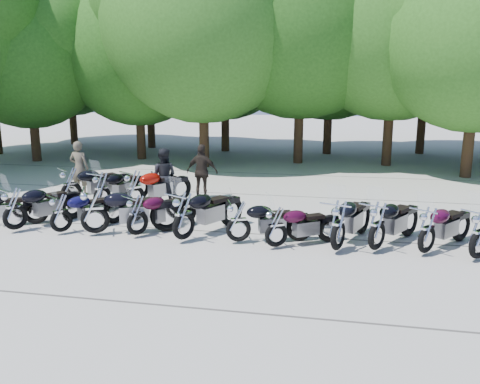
% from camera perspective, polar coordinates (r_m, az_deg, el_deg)
% --- Properties ---
extents(ground, '(90.00, 90.00, 0.00)m').
position_cam_1_polar(ground, '(11.89, -1.41, -6.74)').
color(ground, '#A09B91').
rests_on(ground, ground).
extents(tree_1, '(6.97, 6.97, 8.55)m').
position_cam_1_polar(tree_1, '(26.52, -22.73, 14.11)').
color(tree_1, '#3A2614').
rests_on(tree_1, ground).
extents(tree_2, '(7.31, 7.31, 8.97)m').
position_cam_1_polar(tree_2, '(25.72, -11.47, 15.45)').
color(tree_2, '#3A2614').
rests_on(tree_2, ground).
extents(tree_3, '(8.70, 8.70, 10.67)m').
position_cam_1_polar(tree_3, '(23.11, -4.25, 18.51)').
color(tree_3, '#3A2614').
rests_on(tree_3, ground).
extents(tree_4, '(9.13, 9.13, 11.20)m').
position_cam_1_polar(tree_4, '(24.26, 6.91, 18.92)').
color(tree_4, '#3A2614').
rests_on(tree_4, ground).
extents(tree_5, '(9.04, 9.04, 11.10)m').
position_cam_1_polar(tree_5, '(24.39, 17.04, 18.30)').
color(tree_5, '#3A2614').
rests_on(tree_5, ground).
extents(tree_6, '(8.00, 8.00, 9.82)m').
position_cam_1_polar(tree_6, '(22.43, 25.32, 16.26)').
color(tree_6, '#3A2614').
rests_on(tree_6, ground).
extents(tree_9, '(7.59, 7.59, 9.32)m').
position_cam_1_polar(tree_9, '(32.74, -18.74, 14.75)').
color(tree_9, '#3A2614').
rests_on(tree_9, ground).
extents(tree_10, '(7.78, 7.78, 9.55)m').
position_cam_1_polar(tree_10, '(29.96, -10.29, 15.72)').
color(tree_10, '#3A2614').
rests_on(tree_10, ground).
extents(tree_11, '(7.56, 7.56, 9.28)m').
position_cam_1_polar(tree_11, '(28.11, -1.72, 15.80)').
color(tree_11, '#3A2614').
rests_on(tree_11, ground).
extents(tree_12, '(7.88, 7.88, 9.67)m').
position_cam_1_polar(tree_12, '(27.48, 10.16, 16.17)').
color(tree_12, '#3A2614').
rests_on(tree_12, ground).
extents(tree_13, '(8.31, 8.31, 10.20)m').
position_cam_1_polar(tree_13, '(28.81, 20.39, 16.05)').
color(tree_13, '#3A2614').
rests_on(tree_13, ground).
extents(motorcycle_1, '(1.77, 2.39, 1.33)m').
position_cam_1_polar(motorcycle_1, '(14.46, -24.00, -1.59)').
color(motorcycle_1, black).
rests_on(motorcycle_1, ground).
extents(motorcycle_2, '(1.76, 2.06, 1.18)m').
position_cam_1_polar(motorcycle_2, '(13.84, -19.49, -2.12)').
color(motorcycle_2, '#0E0C37').
rests_on(motorcycle_2, ground).
extents(motorcycle_3, '(2.60, 1.71, 1.42)m').
position_cam_1_polar(motorcycle_3, '(13.37, -16.02, -1.87)').
color(motorcycle_3, black).
rests_on(motorcycle_3, ground).
extents(motorcycle_4, '(1.76, 2.16, 1.22)m').
position_cam_1_polar(motorcycle_4, '(13.05, -11.48, -2.41)').
color(motorcycle_4, '#34071D').
rests_on(motorcycle_4, ground).
extents(motorcycle_5, '(1.85, 2.53, 1.40)m').
position_cam_1_polar(motorcycle_5, '(12.46, -6.36, -2.53)').
color(motorcycle_5, black).
rests_on(motorcycle_5, ground).
extents(motorcycle_6, '(2.22, 1.35, 1.20)m').
position_cam_1_polar(motorcycle_6, '(12.26, -0.16, -3.17)').
color(motorcycle_6, black).
rests_on(motorcycle_6, ground).
extents(motorcycle_7, '(2.03, 1.64, 1.15)m').
position_cam_1_polar(motorcycle_7, '(11.93, 4.10, -3.80)').
color(motorcycle_7, '#31061C').
rests_on(motorcycle_7, ground).
extents(motorcycle_8, '(1.55, 2.56, 1.38)m').
position_cam_1_polar(motorcycle_8, '(11.85, 10.99, -3.53)').
color(motorcycle_8, black).
rests_on(motorcycle_8, ground).
extents(motorcycle_9, '(1.86, 2.40, 1.34)m').
position_cam_1_polar(motorcycle_9, '(12.07, 15.17, -3.55)').
color(motorcycle_9, black).
rests_on(motorcycle_9, ground).
extents(motorcycle_10, '(1.93, 2.19, 1.27)m').
position_cam_1_polar(motorcycle_10, '(12.22, 20.29, -3.87)').
color(motorcycle_10, '#380721').
rests_on(motorcycle_10, ground).
extents(motorcycle_11, '(2.16, 2.17, 1.33)m').
position_cam_1_polar(motorcycle_11, '(12.28, 25.35, -4.11)').
color(motorcycle_11, black).
rests_on(motorcycle_11, ground).
extents(motorcycle_13, '(2.13, 2.35, 1.38)m').
position_cam_1_polar(motorcycle_13, '(16.80, -18.46, 0.81)').
color(motorcycle_13, black).
rests_on(motorcycle_13, ground).
extents(motorcycle_14, '(1.51, 2.44, 1.32)m').
position_cam_1_polar(motorcycle_14, '(16.00, -15.27, 0.34)').
color(motorcycle_14, black).
rests_on(motorcycle_14, ground).
extents(motorcycle_15, '(2.00, 2.45, 1.39)m').
position_cam_1_polar(motorcycle_15, '(15.70, -11.79, 0.42)').
color(motorcycle_15, '#910D05').
rests_on(motorcycle_15, ground).
extents(rider_0, '(0.68, 0.45, 1.87)m').
position_cam_1_polar(rider_0, '(18.33, -17.58, 2.59)').
color(rider_0, '#4E4638').
rests_on(rider_0, ground).
extents(rider_1, '(0.88, 0.69, 1.79)m').
position_cam_1_polar(rider_1, '(16.41, -8.59, 1.79)').
color(rider_1, black).
rests_on(rider_1, ground).
extents(rider_2, '(1.10, 0.52, 1.83)m').
position_cam_1_polar(rider_2, '(16.89, -4.26, 2.28)').
color(rider_2, black).
rests_on(rider_2, ground).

